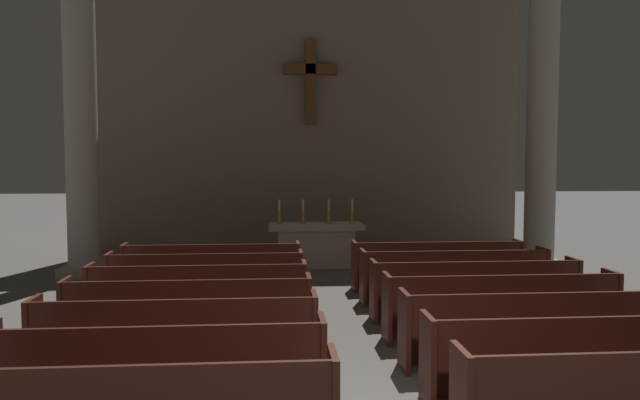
{
  "coord_description": "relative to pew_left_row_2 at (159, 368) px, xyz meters",
  "views": [
    {
      "loc": [
        -1.05,
        -4.99,
        2.55
      ],
      "look_at": [
        0.0,
        8.12,
        1.64
      ],
      "focal_mm": 34.77,
      "sensor_mm": 36.0,
      "label": 1
    }
  ],
  "objects": [
    {
      "name": "pew_left_row_2",
      "position": [
        0.0,
        0.0,
        0.0
      ],
      "size": [
        3.28,
        0.5,
        0.95
      ],
      "color": "#4C2319",
      "rests_on": "ground"
    },
    {
      "name": "pew_left_row_3",
      "position": [
        0.0,
        1.11,
        0.0
      ],
      "size": [
        3.28,
        0.5,
        0.95
      ],
      "color": "#4C2319",
      "rests_on": "ground"
    },
    {
      "name": "pew_left_row_4",
      "position": [
        0.0,
        2.22,
        0.0
      ],
      "size": [
        3.28,
        0.5,
        0.95
      ],
      "color": "#4C2319",
      "rests_on": "ground"
    },
    {
      "name": "pew_left_row_5",
      "position": [
        0.0,
        3.33,
        0.0
      ],
      "size": [
        3.28,
        0.5,
        0.95
      ],
      "color": "#4C2319",
      "rests_on": "ground"
    },
    {
      "name": "pew_left_row_6",
      "position": [
        0.0,
        4.44,
        0.0
      ],
      "size": [
        3.28,
        0.5,
        0.95
      ],
      "color": "#4C2319",
      "rests_on": "ground"
    },
    {
      "name": "pew_left_row_7",
      "position": [
        0.0,
        5.55,
        0.0
      ],
      "size": [
        3.28,
        0.5,
        0.95
      ],
      "color": "#4C2319",
      "rests_on": "ground"
    },
    {
      "name": "pew_right_row_2",
      "position": [
        4.3,
        0.0,
        0.0
      ],
      "size": [
        3.28,
        0.5,
        0.95
      ],
      "color": "#4C2319",
      "rests_on": "ground"
    },
    {
      "name": "pew_right_row_3",
      "position": [
        4.3,
        1.11,
        0.0
      ],
      "size": [
        3.28,
        0.5,
        0.95
      ],
      "color": "#4C2319",
      "rests_on": "ground"
    },
    {
      "name": "pew_right_row_4",
      "position": [
        4.3,
        2.22,
        0.0
      ],
      "size": [
        3.28,
        0.5,
        0.95
      ],
      "color": "#4C2319",
      "rests_on": "ground"
    },
    {
      "name": "pew_right_row_5",
      "position": [
        4.3,
        3.33,
        0.0
      ],
      "size": [
        3.28,
        0.5,
        0.95
      ],
      "color": "#4C2319",
      "rests_on": "ground"
    },
    {
      "name": "pew_right_row_6",
      "position": [
        4.3,
        4.44,
        0.0
      ],
      "size": [
        3.28,
        0.5,
        0.95
      ],
      "color": "#4C2319",
      "rests_on": "ground"
    },
    {
      "name": "pew_right_row_7",
      "position": [
        4.3,
        5.55,
        0.0
      ],
      "size": [
        3.28,
        0.5,
        0.95
      ],
      "color": "#4C2319",
      "rests_on": "ground"
    },
    {
      "name": "column_left_second",
      "position": [
        -2.92,
        7.55,
        2.88
      ],
      "size": [
        1.01,
        1.01,
        6.89
      ],
      "color": "#ADA89E",
      "rests_on": "ground"
    },
    {
      "name": "column_right_second",
      "position": [
        7.22,
        7.55,
        2.88
      ],
      "size": [
        1.01,
        1.01,
        6.89
      ],
      "color": "#ADA89E",
      "rests_on": "ground"
    },
    {
      "name": "altar",
      "position": [
        2.15,
        8.24,
        0.06
      ],
      "size": [
        2.2,
        0.9,
        1.01
      ],
      "color": "#BCB7AD",
      "rests_on": "ground"
    },
    {
      "name": "candlestick_outer_left",
      "position": [
        1.3,
        8.24,
        0.71
      ],
      "size": [
        0.16,
        0.16,
        0.56
      ],
      "color": "#B79338",
      "rests_on": "altar"
    },
    {
      "name": "candlestick_inner_left",
      "position": [
        1.85,
        8.24,
        0.71
      ],
      "size": [
        0.16,
        0.16,
        0.56
      ],
      "color": "#B79338",
      "rests_on": "altar"
    },
    {
      "name": "candlestick_inner_right",
      "position": [
        2.45,
        8.24,
        0.71
      ],
      "size": [
        0.16,
        0.16,
        0.56
      ],
      "color": "#B79338",
      "rests_on": "altar"
    },
    {
      "name": "candlestick_outer_right",
      "position": [
        3.0,
        8.24,
        0.71
      ],
      "size": [
        0.16,
        0.16,
        0.56
      ],
      "color": "#B79338",
      "rests_on": "altar"
    },
    {
      "name": "apse_with_cross",
      "position": [
        2.15,
        10.43,
        3.62
      ],
      "size": [
        11.21,
        0.51,
        8.19
      ],
      "color": "gray",
      "rests_on": "ground"
    }
  ]
}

